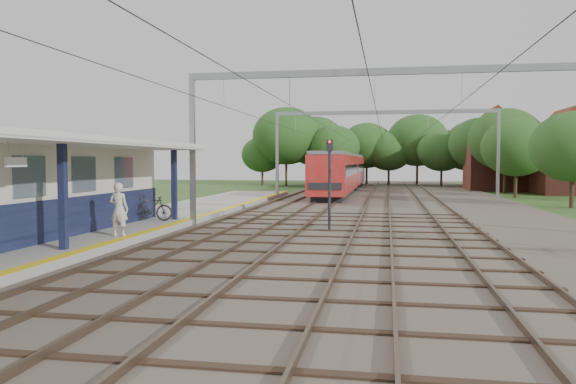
# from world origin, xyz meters

# --- Properties ---
(ground) EXTENTS (160.00, 160.00, 0.00)m
(ground) POSITION_xyz_m (0.00, 0.00, 0.00)
(ground) COLOR #2D4C1E
(ground) RESTS_ON ground
(ballast_bed) EXTENTS (18.00, 90.00, 0.10)m
(ballast_bed) POSITION_xyz_m (4.00, 30.00, 0.05)
(ballast_bed) COLOR #473D33
(ballast_bed) RESTS_ON ground
(platform) EXTENTS (5.00, 52.00, 0.35)m
(platform) POSITION_xyz_m (-7.50, 14.00, 0.17)
(platform) COLOR gray
(platform) RESTS_ON ground
(yellow_stripe) EXTENTS (0.45, 52.00, 0.01)m
(yellow_stripe) POSITION_xyz_m (-5.25, 14.00, 0.35)
(yellow_stripe) COLOR yellow
(yellow_stripe) RESTS_ON platform
(canopy) EXTENTS (6.40, 20.00, 3.44)m
(canopy) POSITION_xyz_m (-7.77, 6.00, 3.64)
(canopy) COLOR #111737
(canopy) RESTS_ON platform
(rail_tracks) EXTENTS (11.80, 88.00, 0.15)m
(rail_tracks) POSITION_xyz_m (1.50, 30.00, 0.18)
(rail_tracks) COLOR brown
(rail_tracks) RESTS_ON ballast_bed
(catenary_system) EXTENTS (17.22, 88.00, 7.00)m
(catenary_system) POSITION_xyz_m (3.39, 25.28, 5.51)
(catenary_system) COLOR gray
(catenary_system) RESTS_ON ground
(tree_band) EXTENTS (31.72, 30.88, 8.82)m
(tree_band) POSITION_xyz_m (3.84, 57.12, 4.92)
(tree_band) COLOR #382619
(tree_band) RESTS_ON ground
(house_far) EXTENTS (8.00, 6.12, 8.66)m
(house_far) POSITION_xyz_m (16.00, 52.00, 3.23)
(house_far) COLOR brown
(house_far) RESTS_ON ground
(person) EXTENTS (0.72, 0.49, 1.92)m
(person) POSITION_xyz_m (-5.68, 9.15, 1.31)
(person) COLOR silver
(person) RESTS_ON platform
(bicycle) EXTENTS (1.98, 0.86, 1.15)m
(bicycle) POSITION_xyz_m (-6.67, 14.16, 0.93)
(bicycle) COLOR black
(bicycle) RESTS_ON platform
(train) EXTENTS (2.79, 34.78, 3.68)m
(train) POSITION_xyz_m (-0.50, 46.60, 2.06)
(train) COLOR black
(train) RESTS_ON ballast_bed
(signal_post) EXTENTS (0.28, 0.25, 3.95)m
(signal_post) POSITION_xyz_m (1.35, 14.26, 2.40)
(signal_post) COLOR black
(signal_post) RESTS_ON ground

